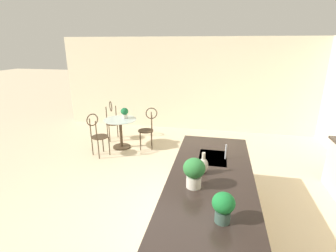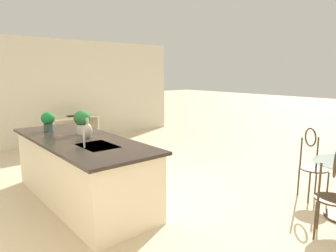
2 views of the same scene
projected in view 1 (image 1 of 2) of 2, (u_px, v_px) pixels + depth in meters
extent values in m
plane|color=beige|center=(153.00, 213.00, 3.93)|extent=(40.00, 40.00, 0.00)
cube|color=beige|center=(189.00, 85.00, 7.47)|extent=(0.12, 7.80, 2.70)
cube|color=beige|center=(209.00, 208.00, 3.35)|extent=(2.70, 0.96, 0.88)
cube|color=#2D231E|center=(211.00, 177.00, 3.21)|extent=(2.80, 1.06, 0.04)
cube|color=#B2B5BA|center=(213.00, 158.00, 3.72)|extent=(0.56, 0.40, 0.03)
cylinder|color=#3D2D1E|center=(122.00, 147.00, 6.43)|extent=(0.44, 0.44, 0.03)
cylinder|color=#3D2D1E|center=(121.00, 133.00, 6.31)|extent=(0.07, 0.07, 0.69)
cylinder|color=#B2C6C1|center=(120.00, 120.00, 6.20)|extent=(0.80, 0.80, 0.01)
cylinder|color=#3D2D1E|center=(140.00, 142.00, 6.18)|extent=(0.03, 0.03, 0.45)
cylinder|color=#3D2D1E|center=(140.00, 138.00, 6.44)|extent=(0.03, 0.03, 0.45)
cylinder|color=#3D2D1E|center=(152.00, 141.00, 6.21)|extent=(0.03, 0.03, 0.45)
cylinder|color=#3D2D1E|center=(151.00, 137.00, 6.47)|extent=(0.03, 0.03, 0.45)
cylinder|color=#3D2D1E|center=(146.00, 131.00, 6.25)|extent=(0.48, 0.48, 0.02)
cylinder|color=#3D2D1E|center=(152.00, 124.00, 6.08)|extent=(0.03, 0.03, 0.45)
cylinder|color=#3D2D1E|center=(151.00, 121.00, 6.32)|extent=(0.03, 0.03, 0.45)
torus|color=#3D2D1E|center=(151.00, 113.00, 6.13)|extent=(0.11, 0.28, 0.28)
cylinder|color=#3D2D1E|center=(103.00, 143.00, 6.11)|extent=(0.03, 0.03, 0.45)
cylinder|color=#3D2D1E|center=(109.00, 146.00, 5.92)|extent=(0.03, 0.03, 0.45)
cylinder|color=#3D2D1E|center=(92.00, 146.00, 5.92)|extent=(0.03, 0.03, 0.45)
cylinder|color=#3D2D1E|center=(99.00, 150.00, 5.73)|extent=(0.03, 0.03, 0.45)
cylinder|color=#3D2D1E|center=(100.00, 137.00, 5.84)|extent=(0.53, 0.53, 0.02)
cylinder|color=#3D2D1E|center=(90.00, 128.00, 5.76)|extent=(0.03, 0.03, 0.45)
cylinder|color=#3D2D1E|center=(96.00, 131.00, 5.59)|extent=(0.03, 0.03, 0.45)
torus|color=#3D2D1E|center=(92.00, 120.00, 5.61)|extent=(0.25, 0.18, 0.28)
cylinder|color=#3D2D1E|center=(120.00, 132.00, 6.82)|extent=(0.03, 0.03, 0.45)
cylinder|color=#3D2D1E|center=(109.00, 134.00, 6.72)|extent=(0.03, 0.03, 0.45)
cylinder|color=#3D2D1E|center=(118.00, 129.00, 7.07)|extent=(0.03, 0.03, 0.45)
cylinder|color=#3D2D1E|center=(107.00, 131.00, 6.96)|extent=(0.03, 0.03, 0.45)
cylinder|color=#3D2D1E|center=(113.00, 123.00, 6.82)|extent=(0.53, 0.53, 0.02)
cylinder|color=#3D2D1E|center=(116.00, 114.00, 6.93)|extent=(0.03, 0.03, 0.45)
cylinder|color=#3D2D1E|center=(106.00, 115.00, 6.83)|extent=(0.03, 0.03, 0.45)
torus|color=#3D2D1E|center=(111.00, 106.00, 6.81)|extent=(0.25, 0.18, 0.28)
cylinder|color=#B2B5BA|center=(226.00, 152.00, 3.64)|extent=(0.02, 0.02, 0.22)
cylinder|color=beige|center=(125.00, 116.00, 6.28)|extent=(0.13, 0.13, 0.10)
ellipsoid|color=#1A6437|center=(124.00, 111.00, 6.24)|extent=(0.19, 0.19, 0.17)
cylinder|color=#385147|center=(222.00, 216.00, 2.36)|extent=(0.15, 0.15, 0.12)
ellipsoid|color=#197130|center=(224.00, 203.00, 2.32)|extent=(0.21, 0.21, 0.19)
cylinder|color=beige|center=(194.00, 181.00, 2.93)|extent=(0.17, 0.17, 0.14)
ellipsoid|color=#286B31|center=(194.00, 168.00, 2.88)|extent=(0.26, 0.26, 0.23)
ellipsoid|color=#BCB29E|center=(203.00, 166.00, 3.23)|extent=(0.13, 0.13, 0.21)
cylinder|color=#BCB29E|center=(204.00, 156.00, 3.19)|extent=(0.04, 0.04, 0.08)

